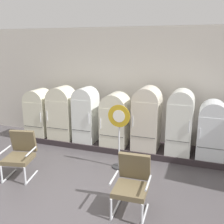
{
  "coord_description": "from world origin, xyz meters",
  "views": [
    {
      "loc": [
        2.16,
        -3.38,
        2.82
      ],
      "look_at": [
        -0.04,
        2.75,
        1.1
      ],
      "focal_mm": 41.74,
      "sensor_mm": 36.0,
      "label": 1
    }
  ],
  "objects_px": {
    "refrigerator_1": "(62,111)",
    "refrigerator_4": "(147,116)",
    "refrigerator_0": "(39,111)",
    "armchair_right": "(132,182)",
    "refrigerator_5": "(180,120)",
    "refrigerator_6": "(212,128)",
    "refrigerator_2": "(86,113)",
    "armchair_left": "(20,153)",
    "refrigerator_3": "(115,118)",
    "sign_stand": "(119,136)"
  },
  "relations": [
    {
      "from": "refrigerator_1",
      "to": "refrigerator_4",
      "type": "relative_size",
      "value": 0.93
    },
    {
      "from": "refrigerator_0",
      "to": "armchair_right",
      "type": "xyz_separation_m",
      "value": [
        3.54,
        -2.43,
        -0.34
      ]
    },
    {
      "from": "refrigerator_5",
      "to": "refrigerator_6",
      "type": "distance_m",
      "value": 0.75
    },
    {
      "from": "armchair_right",
      "to": "refrigerator_5",
      "type": "bearing_deg",
      "value": 77.71
    },
    {
      "from": "refrigerator_2",
      "to": "armchair_right",
      "type": "distance_m",
      "value": 3.16
    },
    {
      "from": "refrigerator_1",
      "to": "refrigerator_6",
      "type": "distance_m",
      "value": 4.01
    },
    {
      "from": "armchair_left",
      "to": "refrigerator_4",
      "type": "bearing_deg",
      "value": 42.31
    },
    {
      "from": "refrigerator_2",
      "to": "refrigerator_0",
      "type": "bearing_deg",
      "value": 179.5
    },
    {
      "from": "refrigerator_0",
      "to": "refrigerator_1",
      "type": "xyz_separation_m",
      "value": [
        0.8,
        -0.01,
        0.07
      ]
    },
    {
      "from": "refrigerator_5",
      "to": "armchair_left",
      "type": "bearing_deg",
      "value": -146.39
    },
    {
      "from": "refrigerator_2",
      "to": "refrigerator_3",
      "type": "xyz_separation_m",
      "value": [
        0.85,
        0.02,
        -0.07
      ]
    },
    {
      "from": "refrigerator_6",
      "to": "armchair_right",
      "type": "distance_m",
      "value": 2.78
    },
    {
      "from": "refrigerator_1",
      "to": "armchair_right",
      "type": "distance_m",
      "value": 3.67
    },
    {
      "from": "refrigerator_6",
      "to": "refrigerator_5",
      "type": "bearing_deg",
      "value": -179.7
    },
    {
      "from": "refrigerator_3",
      "to": "sign_stand",
      "type": "bearing_deg",
      "value": -66.47
    },
    {
      "from": "refrigerator_1",
      "to": "sign_stand",
      "type": "bearing_deg",
      "value": -25.58
    },
    {
      "from": "refrigerator_0",
      "to": "sign_stand",
      "type": "distance_m",
      "value": 3.0
    },
    {
      "from": "refrigerator_2",
      "to": "refrigerator_3",
      "type": "bearing_deg",
      "value": 1.57
    },
    {
      "from": "refrigerator_2",
      "to": "refrigerator_6",
      "type": "distance_m",
      "value": 3.27
    },
    {
      "from": "refrigerator_0",
      "to": "sign_stand",
      "type": "relative_size",
      "value": 0.91
    },
    {
      "from": "sign_stand",
      "to": "armchair_right",
      "type": "bearing_deg",
      "value": -63.78
    },
    {
      "from": "refrigerator_5",
      "to": "armchair_left",
      "type": "xyz_separation_m",
      "value": [
        -3.13,
        -2.08,
        -0.47
      ]
    },
    {
      "from": "refrigerator_3",
      "to": "armchair_left",
      "type": "height_order",
      "value": "refrigerator_3"
    },
    {
      "from": "refrigerator_2",
      "to": "armchair_right",
      "type": "xyz_separation_m",
      "value": [
        2.0,
        -2.41,
        -0.42
      ]
    },
    {
      "from": "refrigerator_5",
      "to": "refrigerator_4",
      "type": "bearing_deg",
      "value": 179.37
    },
    {
      "from": "armchair_left",
      "to": "refrigerator_6",
      "type": "bearing_deg",
      "value": 28.3
    },
    {
      "from": "refrigerator_0",
      "to": "armchair_right",
      "type": "distance_m",
      "value": 4.3
    },
    {
      "from": "refrigerator_3",
      "to": "refrigerator_5",
      "type": "bearing_deg",
      "value": 0.35
    },
    {
      "from": "refrigerator_1",
      "to": "refrigerator_2",
      "type": "height_order",
      "value": "refrigerator_2"
    },
    {
      "from": "refrigerator_2",
      "to": "refrigerator_6",
      "type": "bearing_deg",
      "value": 0.66
    },
    {
      "from": "refrigerator_3",
      "to": "refrigerator_6",
      "type": "height_order",
      "value": "refrigerator_3"
    },
    {
      "from": "refrigerator_3",
      "to": "refrigerator_6",
      "type": "relative_size",
      "value": 1.03
    },
    {
      "from": "refrigerator_3",
      "to": "armchair_right",
      "type": "xyz_separation_m",
      "value": [
        1.14,
        -2.44,
        -0.36
      ]
    },
    {
      "from": "refrigerator_3",
      "to": "armchair_left",
      "type": "relative_size",
      "value": 1.42
    },
    {
      "from": "armchair_right",
      "to": "sign_stand",
      "type": "distance_m",
      "value": 1.62
    },
    {
      "from": "refrigerator_4",
      "to": "armchair_right",
      "type": "relative_size",
      "value": 1.63
    },
    {
      "from": "refrigerator_0",
      "to": "refrigerator_2",
      "type": "bearing_deg",
      "value": -0.5
    },
    {
      "from": "armchair_left",
      "to": "refrigerator_3",
      "type": "bearing_deg",
      "value": 54.94
    },
    {
      "from": "refrigerator_5",
      "to": "sign_stand",
      "type": "bearing_deg",
      "value": -140.91
    },
    {
      "from": "sign_stand",
      "to": "refrigerator_0",
      "type": "bearing_deg",
      "value": 160.74
    },
    {
      "from": "refrigerator_0",
      "to": "armchair_right",
      "type": "bearing_deg",
      "value": -34.45
    },
    {
      "from": "refrigerator_0",
      "to": "refrigerator_3",
      "type": "distance_m",
      "value": 2.39
    },
    {
      "from": "refrigerator_1",
      "to": "refrigerator_2",
      "type": "xyz_separation_m",
      "value": [
        0.74,
        0.0,
        0.02
      ]
    },
    {
      "from": "refrigerator_1",
      "to": "refrigerator_3",
      "type": "distance_m",
      "value": 1.6
    },
    {
      "from": "refrigerator_0",
      "to": "refrigerator_3",
      "type": "height_order",
      "value": "refrigerator_3"
    },
    {
      "from": "refrigerator_6",
      "to": "armchair_left",
      "type": "relative_size",
      "value": 1.38
    },
    {
      "from": "refrigerator_5",
      "to": "armchair_left",
      "type": "relative_size",
      "value": 1.6
    },
    {
      "from": "refrigerator_2",
      "to": "refrigerator_1",
      "type": "bearing_deg",
      "value": -179.88
    },
    {
      "from": "refrigerator_2",
      "to": "refrigerator_3",
      "type": "relative_size",
      "value": 1.07
    },
    {
      "from": "refrigerator_1",
      "to": "refrigerator_5",
      "type": "distance_m",
      "value": 3.27
    }
  ]
}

